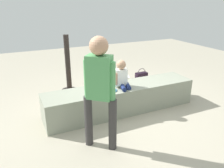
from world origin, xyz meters
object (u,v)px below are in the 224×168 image
(water_bottle_near_gift, at_px, (91,98))
(handbag_brown_canvas, at_px, (92,89))
(party_cup_red, at_px, (51,99))
(adult_standing, at_px, (100,84))
(cake_box_white, at_px, (123,79))
(water_bottle_far_side, at_px, (129,93))
(child_seated, at_px, (122,76))
(handbag_black_leather, at_px, (141,76))
(gift_bag, at_px, (79,95))
(cake_plate, at_px, (111,89))

(water_bottle_near_gift, bearing_deg, handbag_brown_canvas, 65.31)
(party_cup_red, bearing_deg, adult_standing, -78.76)
(party_cup_red, height_order, handbag_brown_canvas, handbag_brown_canvas)
(party_cup_red, height_order, cake_box_white, cake_box_white)
(party_cup_red, relative_size, cake_box_white, 0.41)
(water_bottle_near_gift, xyz_separation_m, water_bottle_far_side, (0.84, -0.07, -0.01))
(party_cup_red, distance_m, handbag_brown_canvas, 0.88)
(adult_standing, height_order, cake_box_white, adult_standing)
(adult_standing, bearing_deg, water_bottle_near_gift, 75.52)
(water_bottle_near_gift, bearing_deg, water_bottle_far_side, -4.45)
(child_seated, bearing_deg, water_bottle_far_side, 48.60)
(child_seated, distance_m, water_bottle_near_gift, 0.91)
(water_bottle_far_side, height_order, party_cup_red, water_bottle_far_side)
(child_seated, distance_m, handbag_black_leather, 1.89)
(child_seated, height_order, adult_standing, adult_standing)
(adult_standing, relative_size, water_bottle_far_side, 7.86)
(gift_bag, relative_size, water_bottle_far_side, 1.60)
(cake_plate, relative_size, cake_box_white, 0.82)
(child_seated, height_order, water_bottle_near_gift, child_seated)
(water_bottle_far_side, distance_m, handbag_black_leather, 1.10)
(party_cup_red, relative_size, handbag_black_leather, 0.37)
(water_bottle_near_gift, relative_size, cake_box_white, 0.82)
(child_seated, xyz_separation_m, adult_standing, (-0.73, -0.79, 0.23))
(gift_bag, height_order, handbag_black_leather, gift_bag)
(adult_standing, bearing_deg, handbag_brown_canvas, 73.29)
(water_bottle_near_gift, distance_m, party_cup_red, 0.80)
(handbag_brown_canvas, bearing_deg, child_seated, -77.72)
(cake_plate, height_order, gift_bag, cake_plate)
(child_seated, xyz_separation_m, water_bottle_near_gift, (-0.37, 0.59, -0.59))
(cake_plate, xyz_separation_m, party_cup_red, (-0.83, 1.02, -0.44))
(adult_standing, distance_m, handbag_brown_canvas, 1.99)
(adult_standing, relative_size, handbag_black_leather, 4.98)
(cake_box_white, bearing_deg, party_cup_red, -166.41)
(water_bottle_far_side, bearing_deg, handbag_brown_canvas, 147.30)
(handbag_brown_canvas, bearing_deg, cake_plate, -92.13)
(handbag_black_leather, bearing_deg, gift_bag, -162.86)
(cake_plate, bearing_deg, party_cup_red, 129.21)
(water_bottle_far_side, height_order, handbag_brown_canvas, handbag_brown_canvas)
(water_bottle_far_side, bearing_deg, gift_bag, 168.26)
(water_bottle_far_side, bearing_deg, child_seated, -131.40)
(child_seated, height_order, party_cup_red, child_seated)
(adult_standing, relative_size, cake_box_white, 5.56)
(gift_bag, xyz_separation_m, water_bottle_near_gift, (0.20, -0.15, -0.03))
(gift_bag, distance_m, handbag_brown_canvas, 0.42)
(child_seated, height_order, handbag_black_leather, child_seated)
(cake_plate, distance_m, cake_box_white, 1.85)
(gift_bag, distance_m, water_bottle_near_gift, 0.25)
(gift_bag, bearing_deg, water_bottle_far_side, -11.74)
(child_seated, bearing_deg, water_bottle_near_gift, 122.50)
(water_bottle_far_side, bearing_deg, adult_standing, -132.17)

